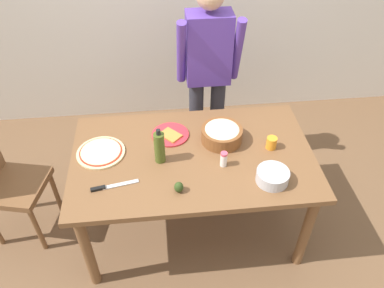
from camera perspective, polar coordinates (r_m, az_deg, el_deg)
The scene contains 13 objects.
ground at distance 3.08m, azimuth 0.10°, elevation -11.95°, with size 8.00×8.00×0.00m, color brown.
dining_table at distance 2.58m, azimuth 0.12°, elevation -3.08°, with size 1.60×0.96×0.76m.
person_cook at distance 3.03m, azimuth 2.42°, elevation 10.99°, with size 0.49×0.25×1.62m.
chair_wooden_left at distance 2.97m, azimuth -26.51°, elevation -4.70°, with size 0.48×0.48×0.95m.
pizza_raw_on_board at distance 2.59m, azimuth -13.52°, elevation -1.20°, with size 0.32×0.32×0.02m.
plate_with_slice at distance 2.66m, azimuth -3.27°, elevation 1.42°, with size 0.26×0.26×0.02m.
popcorn_bowl at distance 2.59m, azimuth 4.50°, elevation 1.59°, with size 0.28×0.28×0.11m.
mixing_bowl_steel at distance 2.37m, azimuth 11.98°, elevation -4.76°, with size 0.20×0.20×0.08m.
olive_oil_bottle at distance 2.41m, azimuth -4.90°, elevation -0.49°, with size 0.07×0.07×0.26m.
cup_orange at distance 2.59m, azimuth 11.83°, elevation 0.17°, with size 0.07×0.07×0.09m, color orange.
salt_shaker at distance 2.41m, azimuth 4.77°, elevation -2.27°, with size 0.04×0.04×0.11m.
chef_knife at distance 2.36m, azimuth -12.38°, elevation -6.26°, with size 0.29×0.08×0.02m.
avocado at distance 2.27m, azimuth -2.00°, elevation -6.48°, with size 0.06×0.06×0.07m, color #2D4219.
Camera 1 is at (-0.20, -1.82, 2.48)m, focal length 35.55 mm.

